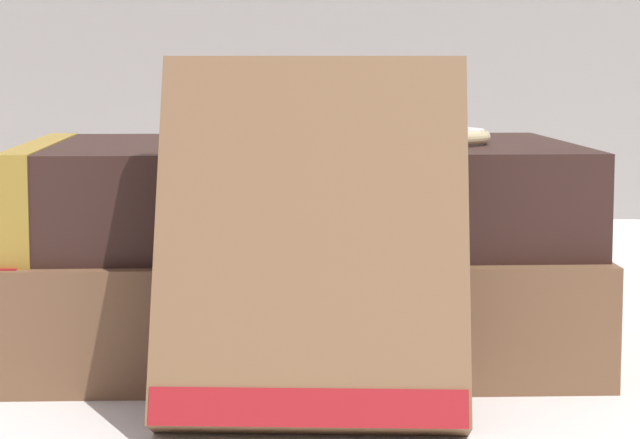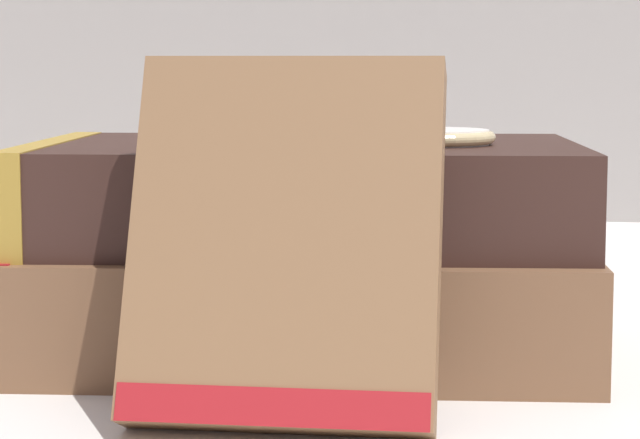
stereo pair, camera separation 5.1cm
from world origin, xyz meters
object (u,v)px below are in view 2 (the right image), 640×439
object	(u,v)px
book_leaning_front	(285,257)
reading_glasses	(277,285)
book_flat_bottom	(290,297)
pocket_watch	(434,137)
book_flat_top	(293,191)

from	to	relation	value
book_leaning_front	reading_glasses	world-z (taller)	book_leaning_front
book_flat_bottom	pocket_watch	xyz separation A→B (m)	(0.06, 0.00, 0.07)
pocket_watch	reading_glasses	distance (m)	0.19
book_flat_top	pocket_watch	world-z (taller)	pocket_watch
book_flat_bottom	book_flat_top	distance (m)	0.04
book_leaning_front	reading_glasses	xyz separation A→B (m)	(-0.05, 0.26, -0.05)
book_flat_bottom	reading_glasses	world-z (taller)	book_flat_bottom
book_flat_bottom	book_leaning_front	xyz separation A→B (m)	(0.02, -0.11, 0.03)
pocket_watch	reading_glasses	size ratio (longest dim) A/B	0.48
reading_glasses	book_flat_top	bearing A→B (deg)	-85.65
book_leaning_front	book_flat_bottom	bearing A→B (deg)	98.32
book_flat_bottom	reading_glasses	size ratio (longest dim) A/B	2.20
book_flat_bottom	book_flat_top	world-z (taller)	book_flat_top
book_leaning_front	pocket_watch	xyz separation A→B (m)	(0.04, 0.11, 0.03)
book_flat_top	book_flat_bottom	bearing A→B (deg)	-96.81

